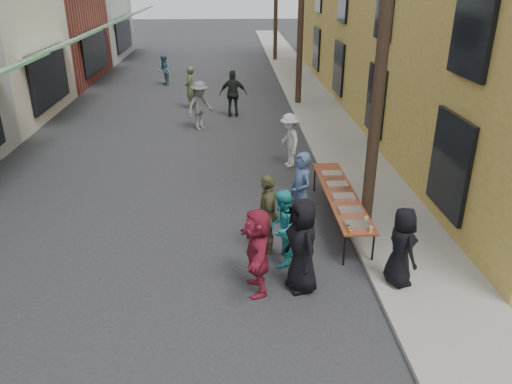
{
  "coord_description": "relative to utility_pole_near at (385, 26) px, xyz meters",
  "views": [
    {
      "loc": [
        1.3,
        -6.95,
        5.45
      ],
      "look_at": [
        1.78,
        2.42,
        1.3
      ],
      "focal_mm": 35.0,
      "sensor_mm": 36.0,
      "label": 1
    }
  ],
  "objects": [
    {
      "name": "passerby_left",
      "position": [
        -4.16,
        8.34,
        -3.6
      ],
      "size": [
        1.29,
        1.3,
        1.8
      ],
      "primitive_type": "imported",
      "rotation": [
        0.0,
        0.0,
        0.8
      ],
      "color": "slate",
      "rests_on": "ground"
    },
    {
      "name": "cup_stack",
      "position": [
        -0.3,
        -1.41,
        -3.69
      ],
      "size": [
        0.08,
        0.08,
        0.12
      ],
      "primitive_type": "cylinder",
      "color": "tan",
      "rests_on": "serving_table"
    },
    {
      "name": "serving_table",
      "position": [
        -0.5,
        0.49,
        -3.79
      ],
      "size": [
        0.7,
        4.0,
        0.75
      ],
      "color": "maroon",
      "rests_on": "ground"
    },
    {
      "name": "guest_front_d",
      "position": [
        -1.27,
        4.31,
        -3.69
      ],
      "size": [
        0.84,
        1.17,
        1.63
      ],
      "primitive_type": "imported",
      "rotation": [
        0.0,
        0.0,
        -1.33
      ],
      "color": "silver",
      "rests_on": "ground"
    },
    {
      "name": "guest_queue_back",
      "position": [
        -2.58,
        -2.17,
        -3.67
      ],
      "size": [
        0.59,
        1.58,
        1.67
      ],
      "primitive_type": "imported",
      "rotation": [
        0.0,
        0.0,
        -1.51
      ],
      "color": "maroon",
      "rests_on": "ground"
    },
    {
      "name": "condiment_jar_c",
      "position": [
        -0.72,
        -1.26,
        -3.71
      ],
      "size": [
        0.07,
        0.07,
        0.08
      ],
      "primitive_type": "cylinder",
      "color": "#A57F26",
      "rests_on": "serving_table"
    },
    {
      "name": "server",
      "position": [
        0.05,
        -2.21,
        -3.63
      ],
      "size": [
        0.65,
        0.84,
        1.54
      ],
      "primitive_type": "imported",
      "rotation": [
        0.0,
        0.0,
        1.8
      ],
      "color": "black",
      "rests_on": "sidewalk"
    },
    {
      "name": "passerby_far",
      "position": [
        -6.44,
        16.45,
        -3.72
      ],
      "size": [
        0.78,
        0.89,
        1.56
      ],
      "primitive_type": "imported",
      "rotation": [
        0.0,
        0.0,
        4.99
      ],
      "color": "#436782",
      "rests_on": "ground"
    },
    {
      "name": "guest_front_a",
      "position": [
        -1.76,
        -2.14,
        -3.59
      ],
      "size": [
        0.82,
        1.02,
        1.82
      ],
      "primitive_type": "imported",
      "rotation": [
        0.0,
        0.0,
        -1.26
      ],
      "color": "black",
      "rests_on": "ground"
    },
    {
      "name": "ground",
      "position": [
        -4.3,
        -3.0,
        -4.5
      ],
      "size": [
        120.0,
        120.0,
        0.0
      ],
      "primitive_type": "plane",
      "color": "#28282B",
      "rests_on": "ground"
    },
    {
      "name": "sidewalk",
      "position": [
        0.7,
        12.0,
        -4.45
      ],
      "size": [
        2.2,
        60.0,
        0.1
      ],
      "primitive_type": "cube",
      "color": "gray",
      "rests_on": "ground"
    },
    {
      "name": "catering_tray_buns",
      "position": [
        -0.5,
        0.19,
        -3.71
      ],
      "size": [
        0.5,
        0.33,
        0.08
      ],
      "primitive_type": "cube",
      "color": "tan",
      "rests_on": "serving_table"
    },
    {
      "name": "guest_front_e",
      "position": [
        -2.29,
        -0.71,
        -3.63
      ],
      "size": [
        0.44,
        1.02,
        1.73
      ],
      "primitive_type": "imported",
      "rotation": [
        0.0,
        0.0,
        -1.55
      ],
      "color": "brown",
      "rests_on": "ground"
    },
    {
      "name": "passerby_mid",
      "position": [
        -2.9,
        10.08,
        -3.56
      ],
      "size": [
        1.13,
        0.53,
        1.89
      ],
      "primitive_type": "imported",
      "rotation": [
        0.0,
        0.0,
        3.08
      ],
      "color": "black",
      "rests_on": "ground"
    },
    {
      "name": "catering_tray_foil_b",
      "position": [
        -0.5,
        -0.51,
        -3.71
      ],
      "size": [
        0.5,
        0.33,
        0.08
      ],
      "primitive_type": "cube",
      "color": "#B2B2B7",
      "rests_on": "serving_table"
    },
    {
      "name": "passerby_right",
      "position": [
        -4.74,
        11.56,
        -3.6
      ],
      "size": [
        0.49,
        0.69,
        1.8
      ],
      "primitive_type": "imported",
      "rotation": [
        0.0,
        0.0,
        4.62
      ],
      "color": "#4D5B35",
      "rests_on": "ground"
    },
    {
      "name": "guest_front_c",
      "position": [
        -2.05,
        -1.26,
        -3.7
      ],
      "size": [
        0.82,
        0.93,
        1.6
      ],
      "primitive_type": "imported",
      "rotation": [
        0.0,
        0.0,
        -1.89
      ],
      "color": "teal",
      "rests_on": "ground"
    },
    {
      "name": "condiment_jar_b",
      "position": [
        -0.72,
        -1.36,
        -3.71
      ],
      "size": [
        0.07,
        0.07,
        0.08
      ],
      "primitive_type": "cylinder",
      "color": "#A57F26",
      "rests_on": "serving_table"
    },
    {
      "name": "guest_front_b",
      "position": [
        -1.49,
        0.13,
        -3.56
      ],
      "size": [
        0.67,
        0.8,
        1.88
      ],
      "primitive_type": "imported",
      "rotation": [
        0.0,
        0.0,
        -1.21
      ],
      "color": "#415A7E",
      "rests_on": "ground"
    },
    {
      "name": "condiment_jar_a",
      "position": [
        -0.72,
        -1.46,
        -3.71
      ],
      "size": [
        0.07,
        0.07,
        0.08
      ],
      "primitive_type": "cylinder",
      "color": "#A57F26",
      "rests_on": "serving_table"
    },
    {
      "name": "catering_tray_buns_end",
      "position": [
        -0.5,
        1.59,
        -3.71
      ],
      "size": [
        0.5,
        0.33,
        0.08
      ],
      "primitive_type": "cube",
      "color": "tan",
      "rests_on": "serving_table"
    },
    {
      "name": "utility_pole_near",
      "position": [
        0.0,
        0.0,
        0.0
      ],
      "size": [
        0.26,
        0.26,
        9.0
      ],
      "primitive_type": "cylinder",
      "color": "#2D2116",
      "rests_on": "ground"
    },
    {
      "name": "catering_tray_sausage",
      "position": [
        -0.5,
        -1.16,
        -3.71
      ],
      "size": [
        0.5,
        0.33,
        0.08
      ],
      "primitive_type": "cube",
      "color": "maroon",
      "rests_on": "serving_table"
    },
    {
      "name": "catering_tray_foil_d",
      "position": [
        -0.5,
        0.89,
        -3.71
      ],
      "size": [
        0.5,
        0.33,
        0.08
      ],
      "primitive_type": "cube",
      "color": "#B2B2B7",
      "rests_on": "serving_table"
    }
  ]
}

